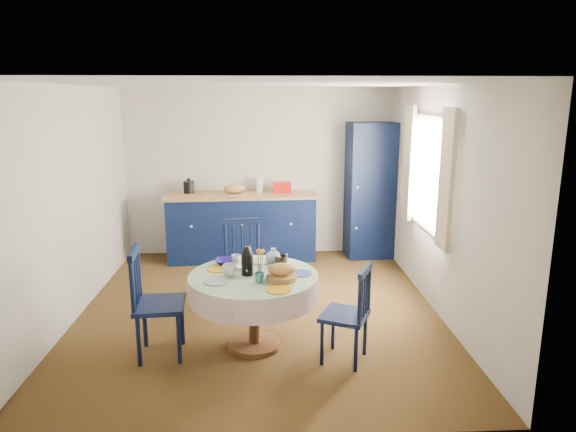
# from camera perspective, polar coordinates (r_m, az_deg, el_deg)

# --- Properties ---
(floor) EXTENTS (4.50, 4.50, 0.00)m
(floor) POSITION_cam_1_polar(r_m,az_deg,el_deg) (5.96, -3.21, -10.39)
(floor) COLOR black
(floor) RESTS_ON ground
(ceiling) EXTENTS (4.50, 4.50, 0.00)m
(ceiling) POSITION_cam_1_polar(r_m,az_deg,el_deg) (5.46, -3.56, 14.42)
(ceiling) COLOR white
(ceiling) RESTS_ON wall_back
(wall_back) EXTENTS (4.00, 0.02, 2.50)m
(wall_back) POSITION_cam_1_polar(r_m,az_deg,el_deg) (7.79, -3.20, 4.83)
(wall_back) COLOR beige
(wall_back) RESTS_ON floor
(wall_left) EXTENTS (0.02, 4.50, 2.50)m
(wall_left) POSITION_cam_1_polar(r_m,az_deg,el_deg) (5.95, -23.03, 1.17)
(wall_left) COLOR beige
(wall_left) RESTS_ON floor
(wall_right) EXTENTS (0.02, 4.50, 2.50)m
(wall_right) POSITION_cam_1_polar(r_m,az_deg,el_deg) (5.90, 16.44, 1.59)
(wall_right) COLOR beige
(wall_right) RESTS_ON floor
(window) EXTENTS (0.10, 1.74, 1.45)m
(window) POSITION_cam_1_polar(r_m,az_deg,el_deg) (6.12, 15.29, 4.68)
(window) COLOR white
(window) RESTS_ON wall_right
(kitchen_counter) EXTENTS (2.24, 0.80, 1.22)m
(kitchen_counter) POSITION_cam_1_polar(r_m,az_deg,el_deg) (7.66, -5.19, -1.05)
(kitchen_counter) COLOR black
(kitchen_counter) RESTS_ON floor
(pantry_cabinet) EXTENTS (0.74, 0.55, 2.01)m
(pantry_cabinet) POSITION_cam_1_polar(r_m,az_deg,el_deg) (7.75, 9.19, 2.80)
(pantry_cabinet) COLOR black
(pantry_cabinet) RESTS_ON floor
(dining_table) EXTENTS (1.23, 1.23, 1.02)m
(dining_table) POSITION_cam_1_polar(r_m,az_deg,el_deg) (4.91, -3.74, -7.84)
(dining_table) COLOR #4E2716
(dining_table) RESTS_ON floor
(chair_left) EXTENTS (0.48, 0.50, 1.05)m
(chair_left) POSITION_cam_1_polar(r_m,az_deg,el_deg) (4.94, -14.62, -9.25)
(chair_left) COLOR black
(chair_left) RESTS_ON floor
(chair_far) EXTENTS (0.54, 0.52, 1.03)m
(chair_far) POSITION_cam_1_polar(r_m,az_deg,el_deg) (5.80, -4.89, -5.52)
(chair_far) COLOR black
(chair_far) RESTS_ON floor
(chair_right) EXTENTS (0.53, 0.54, 0.92)m
(chair_right) POSITION_cam_1_polar(r_m,az_deg,el_deg) (4.75, 6.78, -10.72)
(chair_right) COLOR black
(chair_right) RESTS_ON floor
(mug_a) EXTENTS (0.14, 0.14, 0.11)m
(mug_a) POSITION_cam_1_polar(r_m,az_deg,el_deg) (4.86, -6.51, -5.97)
(mug_a) COLOR silver
(mug_a) RESTS_ON dining_table
(mug_b) EXTENTS (0.10, 0.10, 0.09)m
(mug_b) POSITION_cam_1_polar(r_m,az_deg,el_deg) (4.66, -3.22, -6.84)
(mug_b) COLOR #276661
(mug_b) RESTS_ON dining_table
(mug_c) EXTENTS (0.13, 0.13, 0.10)m
(mug_c) POSITION_cam_1_polar(r_m,az_deg,el_deg) (5.10, -0.78, -4.98)
(mug_c) COLOR black
(mug_c) RESTS_ON dining_table
(mug_d) EXTENTS (0.10, 0.10, 0.09)m
(mug_d) POSITION_cam_1_polar(r_m,az_deg,el_deg) (5.18, -5.78, -4.80)
(mug_d) COLOR silver
(mug_d) RESTS_ON dining_table
(cobalt_bowl) EXTENTS (0.22, 0.22, 0.06)m
(cobalt_bowl) POSITION_cam_1_polar(r_m,az_deg,el_deg) (5.18, -6.87, -5.06)
(cobalt_bowl) COLOR navy
(cobalt_bowl) RESTS_ON dining_table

